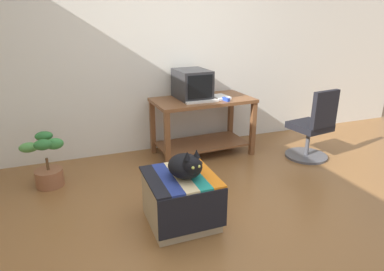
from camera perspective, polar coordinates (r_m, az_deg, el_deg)
ground_plane at (r=2.97m, az=7.16°, el=-15.14°), size 14.00×14.00×0.00m
back_wall at (r=4.37m, az=-5.07°, el=14.42°), size 8.00×0.10×2.60m
desk at (r=4.22m, az=1.80°, el=3.19°), size 1.25×0.70×0.73m
tv_monitor at (r=4.16m, az=0.02°, el=8.69°), size 0.40×0.50×0.35m
keyboard at (r=3.99m, az=1.51°, el=5.90°), size 0.40×0.16×0.02m
book at (r=4.22m, az=4.84°, el=6.58°), size 0.20×0.26×0.03m
ottoman_with_blanket at (r=2.90m, az=-1.91°, el=-10.77°), size 0.57×0.62×0.44m
cat at (r=2.72m, az=-0.94°, el=-5.15°), size 0.38×0.38×0.27m
potted_plant at (r=3.79m, az=-23.45°, el=-4.77°), size 0.42×0.34×0.58m
office_chair at (r=4.36m, az=19.92°, el=1.00°), size 0.52×0.52×0.89m
stapler at (r=4.07m, az=5.82°, el=6.16°), size 0.06×0.11×0.04m
pen at (r=4.28m, az=5.82°, el=6.63°), size 0.09×0.12×0.01m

